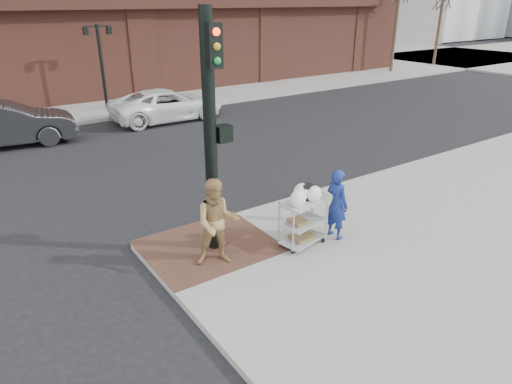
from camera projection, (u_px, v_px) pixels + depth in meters
ground at (253, 261)px, 9.88m from camera, size 220.00×220.00×0.00m
sidewalk_far at (167, 62)px, 40.62m from camera, size 65.00×36.00×0.15m
brick_curb_ramp at (209, 246)px, 10.18m from camera, size 2.80×2.40×0.01m
lamp_post at (101, 58)px, 22.02m from camera, size 1.32×0.22×4.00m
traffic_signal_pole at (212, 130)px, 9.11m from camera, size 0.61×0.51×5.00m
woman_blue at (337, 204)px, 10.28m from camera, size 0.42×0.62×1.65m
pedestrian_tan at (217, 223)px, 9.19m from camera, size 1.11×1.01×1.86m
sedan_dark at (3, 124)px, 17.25m from camera, size 5.40×2.47×1.72m
minivan_white at (167, 105)px, 21.07m from camera, size 5.21×2.46×1.44m
utility_cart at (303, 218)px, 10.02m from camera, size 1.12×0.77×1.42m
fire_hydrant at (302, 205)px, 11.24m from camera, size 0.36×0.25×0.77m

